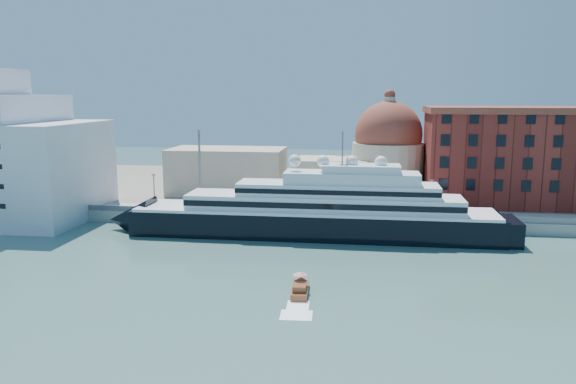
# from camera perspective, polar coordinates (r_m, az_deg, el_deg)

# --- Properties ---
(ground) EXTENTS (400.00, 400.00, 0.00)m
(ground) POSITION_cam_1_polar(r_m,az_deg,el_deg) (92.39, -2.68, -7.87)
(ground) COLOR #37605C
(ground) RESTS_ON ground
(quay) EXTENTS (180.00, 10.00, 2.50)m
(quay) POSITION_cam_1_polar(r_m,az_deg,el_deg) (124.50, 0.17, -2.58)
(quay) COLOR gray
(quay) RESTS_ON ground
(land) EXTENTS (260.00, 72.00, 2.00)m
(land) POSITION_cam_1_polar(r_m,az_deg,el_deg) (164.54, 2.09, 0.41)
(land) COLOR slate
(land) RESTS_ON ground
(quay_fence) EXTENTS (180.00, 0.10, 1.20)m
(quay_fence) POSITION_cam_1_polar(r_m,az_deg,el_deg) (119.75, -0.11, -2.17)
(quay_fence) COLOR slate
(quay_fence) RESTS_ON quay
(superyacht) EXTENTS (82.52, 11.44, 24.66)m
(superyacht) POSITION_cam_1_polar(r_m,az_deg,el_deg) (112.71, 1.43, -2.35)
(superyacht) COLOR black
(superyacht) RESTS_ON ground
(service_barge) EXTENTS (13.16, 7.18, 2.82)m
(service_barge) POSITION_cam_1_polar(r_m,az_deg,el_deg) (135.74, -26.12, -2.75)
(service_barge) COLOR white
(service_barge) RESTS_ON ground
(water_taxi) EXTENTS (2.67, 7.00, 3.27)m
(water_taxi) POSITION_cam_1_polar(r_m,az_deg,el_deg) (81.29, 1.22, -9.80)
(water_taxi) COLOR brown
(water_taxi) RESTS_ON ground
(warehouse) EXTENTS (43.00, 19.00, 23.25)m
(warehouse) POSITION_cam_1_polar(r_m,az_deg,el_deg) (143.70, 22.27, 3.43)
(warehouse) COLOR maroon
(warehouse) RESTS_ON land
(church) EXTENTS (66.00, 18.00, 25.50)m
(church) POSITION_cam_1_polar(r_m,az_deg,el_deg) (145.54, 3.93, 3.08)
(church) COLOR beige
(church) RESTS_ON land
(lamp_posts) EXTENTS (120.80, 2.40, 18.00)m
(lamp_posts) POSITION_cam_1_polar(r_m,az_deg,el_deg) (123.57, -5.76, 1.33)
(lamp_posts) COLOR slate
(lamp_posts) RESTS_ON quay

